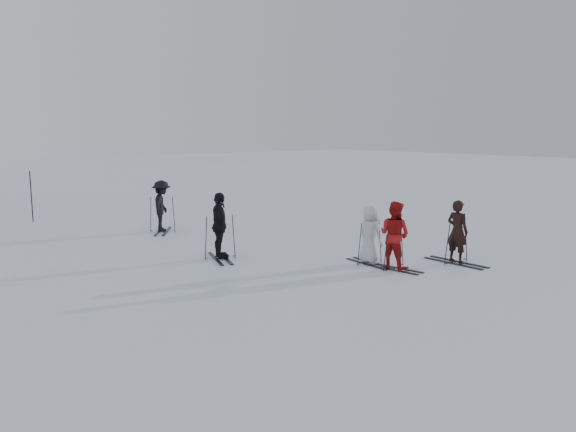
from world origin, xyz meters
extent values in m
plane|color=silver|center=(0.00, 0.00, 0.00)|extent=(120.00, 120.00, 0.00)
imported|color=black|center=(2.44, -2.92, 0.81)|extent=(0.39, 0.59, 1.62)
imported|color=#A51213|center=(0.70, -2.32, 0.83)|extent=(0.73, 0.89, 1.67)
imported|color=silver|center=(0.63, -1.58, 0.75)|extent=(0.54, 0.77, 1.50)
imported|color=black|center=(-2.07, 1.32, 0.88)|extent=(0.75, 1.11, 1.76)
imported|color=black|center=(-1.45, 5.98, 0.86)|extent=(1.16, 1.28, 1.72)
cylinder|color=black|center=(-4.29, 10.99, 0.95)|extent=(0.05, 0.05, 1.91)
camera|label=1|loc=(-9.85, -11.25, 3.42)|focal=35.00mm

